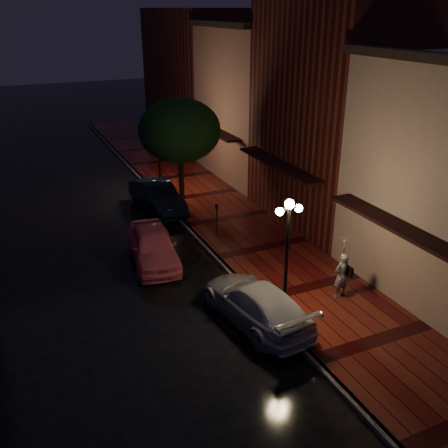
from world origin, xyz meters
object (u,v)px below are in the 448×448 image
streetlamp_near (287,252)px  parking_meter (217,215)px  woman_with_umbrella (343,257)px  navy_car (157,197)px  street_tree (180,132)px  silver_car (256,303)px  streetlamp_far (159,150)px  pink_car (153,246)px

streetlamp_near → parking_meter: (0.65, 7.31, -1.54)m
woman_with_umbrella → parking_meter: 7.39m
navy_car → woman_with_umbrella: 11.94m
street_tree → silver_car: street_tree is taller
streetlamp_far → pink_car: bearing=-109.7°
navy_car → silver_car: bearing=-94.2°
street_tree → parking_meter: size_ratio=3.88×
streetlamp_near → navy_car: streetlamp_near is taller
silver_car → parking_meter: 7.22m
pink_car → woman_with_umbrella: bearing=-38.9°
silver_car → streetlamp_near: bearing=156.2°
streetlamp_near → woman_with_umbrella: 2.65m
street_tree → pink_car: street_tree is taller
street_tree → parking_meter: 4.88m
silver_car → parking_meter: bearing=-110.1°
parking_meter → streetlamp_near: bearing=-95.1°
silver_car → streetlamp_far: bearing=-101.2°
pink_car → parking_meter: size_ratio=3.03×
navy_car → parking_meter: bearing=-73.7°
silver_car → parking_meter: parking_meter is taller
street_tree → navy_car: street_tree is taller
navy_car → silver_car: (-0.00, -11.30, -0.07)m
navy_car → streetlamp_near: bearing=-89.5°
pink_car → navy_car: 5.96m
streetlamp_near → pink_car: streetlamp_near is taller
pink_car → street_tree: bearing=65.9°
silver_car → parking_meter: size_ratio=3.28×
navy_car → silver_car: navy_car is taller
streetlamp_far → pink_car: streetlamp_far is taller
navy_car → parking_meter: (1.60, -4.27, 0.27)m
street_tree → navy_car: (-1.21, 0.59, -3.46)m
pink_car → navy_car: bearing=78.9°
pink_car → silver_car: 5.99m
streetlamp_far → woman_with_umbrella: 14.05m
streetlamp_far → street_tree: bearing=-85.1°
streetlamp_near → woman_with_umbrella: bearing=4.5°
navy_car → street_tree: bearing=-30.3°
woman_with_umbrella → parking_meter: size_ratio=1.66×
streetlamp_far → silver_car: bearing=-94.0°
streetlamp_near → streetlamp_far: (0.00, 14.00, 0.00)m
streetlamp_near → streetlamp_far: same height
woman_with_umbrella → street_tree: bearing=-84.6°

